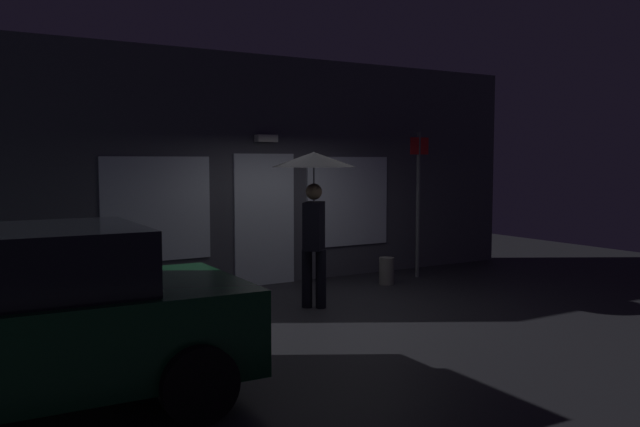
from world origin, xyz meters
TOP-DOWN VIEW (x-y plane):
  - ground_plane at (0.00, 0.00)m, footprint 18.00×18.00m
  - building_facade at (-0.00, 2.35)m, footprint 10.70×0.48m
  - person_with_umbrella at (-0.20, 0.24)m, footprint 1.19×1.19m
  - street_sign_post at (2.65, 1.39)m, footprint 0.40×0.07m
  - sidewalk_bollard at (1.76, 1.13)m, footprint 0.25×0.25m

SIDE VIEW (x-z plane):
  - ground_plane at x=0.00m, z-range 0.00..0.00m
  - sidewalk_bollard at x=1.76m, z-range 0.00..0.46m
  - street_sign_post at x=2.65m, z-range 0.17..2.76m
  - person_with_umbrella at x=-0.20m, z-range 0.67..2.87m
  - building_facade at x=0.00m, z-range -0.02..3.81m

